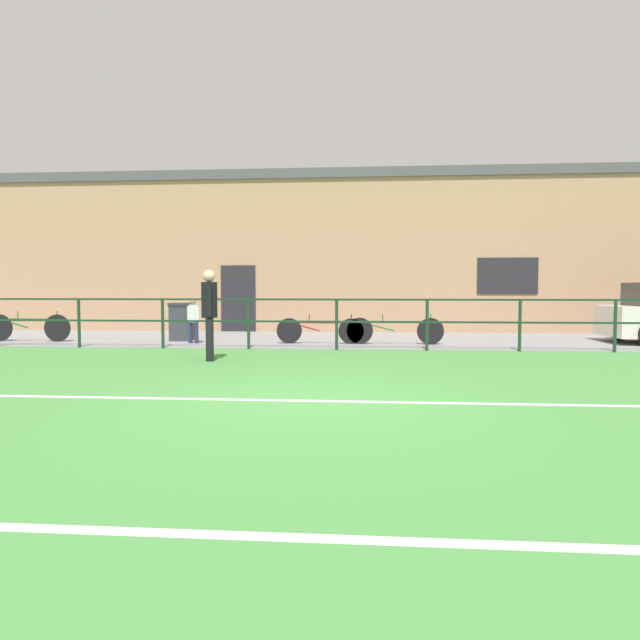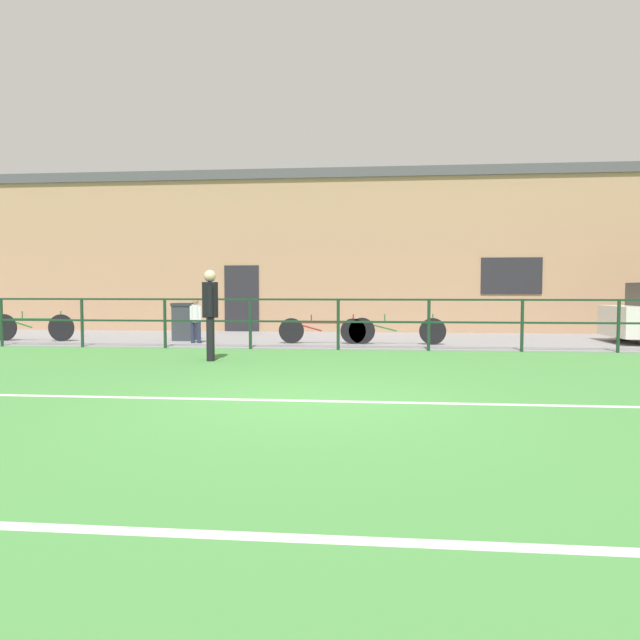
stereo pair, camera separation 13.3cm
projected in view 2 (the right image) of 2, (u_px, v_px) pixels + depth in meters
name	position (u px, v px, depth m)	size (l,w,h in m)	color
ground	(306.00, 405.00, 6.84)	(60.00, 44.00, 0.04)	#478C42
field_line_touchline	(307.00, 401.00, 6.98)	(36.00, 0.11, 0.00)	white
field_line_hash	(226.00, 535.00, 3.18)	(36.00, 0.11, 0.00)	white
pavement_strip	(344.00, 339.00, 15.28)	(48.00, 5.00, 0.02)	gray
perimeter_fence	(338.00, 317.00, 12.76)	(36.07, 0.07, 1.15)	#193823
clubhouse_facade	(350.00, 253.00, 18.82)	(28.00, 2.56, 5.08)	tan
player_goalkeeper	(210.00, 309.00, 10.89)	(0.30, 0.46, 1.73)	black
spectator_child	(196.00, 318.00, 14.14)	(0.30, 0.19, 1.11)	#232D4C
bicycle_parked_0	(322.00, 330.00, 14.02)	(2.15, 0.04, 0.73)	black
bicycle_parked_1	(32.00, 327.00, 14.74)	(2.25, 0.04, 0.78)	black
bicycle_parked_2	(397.00, 330.00, 13.84)	(2.35, 0.04, 0.74)	black
trash_bin_0	(184.00, 321.00, 14.88)	(0.57, 0.49, 0.98)	#33383D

